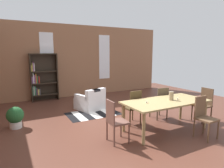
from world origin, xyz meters
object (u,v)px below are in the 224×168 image
at_px(dining_chair_far_right, 160,102).
at_px(bookshelf_tall, 42,78).
at_px(dining_table, 166,104).
at_px(dining_chair_head_left, 115,120).
at_px(armchair_white, 91,101).
at_px(dining_chair_near_right, 204,116).
at_px(dining_chair_head_right, 204,103).
at_px(vase_on_table, 171,96).
at_px(dining_chair_far_left, 133,106).
at_px(potted_plant_by_shelf, 15,117).

height_order(dining_chair_far_right, bookshelf_tall, bookshelf_tall).
xyz_separation_m(dining_table, dining_chair_head_left, (-1.46, 0.00, -0.18)).
bearing_deg(armchair_white, dining_chair_near_right, -66.34).
distance_m(dining_chair_far_right, dining_chair_head_right, 1.22).
bearing_deg(dining_table, dining_chair_near_right, -56.27).
bearing_deg(dining_chair_head_right, vase_on_table, 179.96).
bearing_deg(vase_on_table, dining_chair_head_left, 179.92).
distance_m(dining_chair_far_right, dining_chair_far_left, 0.97).
bearing_deg(dining_chair_near_right, dining_chair_far_left, 123.71).
bearing_deg(dining_chair_head_right, dining_table, 179.97).
distance_m(dining_table, dining_chair_head_right, 1.47).
height_order(dining_chair_near_right, bookshelf_tall, bookshelf_tall).
bearing_deg(dining_chair_far_right, vase_on_table, -113.34).
height_order(dining_chair_far_left, armchair_white, dining_chair_far_left).
xyz_separation_m(dining_chair_far_left, armchair_white, (-0.49, 1.88, -0.23)).
xyz_separation_m(dining_chair_head_right, bookshelf_tall, (-3.69, 4.78, 0.43)).
distance_m(vase_on_table, bookshelf_tall, 5.35).
xyz_separation_m(dining_chair_head_left, dining_chair_far_left, (0.98, 0.73, 0.00)).
height_order(vase_on_table, dining_chair_near_right, vase_on_table).
height_order(dining_chair_head_left, potted_plant_by_shelf, dining_chair_head_left).
xyz_separation_m(dining_chair_head_right, potted_plant_by_shelf, (-4.81, 1.95, -0.21)).
bearing_deg(vase_on_table, dining_chair_head_right, -0.04).
relative_size(dining_chair_head_left, potted_plant_by_shelf, 1.68).
relative_size(vase_on_table, dining_chair_far_left, 0.23).
relative_size(dining_chair_head_left, dining_chair_near_right, 1.00).
xyz_separation_m(vase_on_table, bookshelf_tall, (-2.40, 4.78, 0.07)).
bearing_deg(dining_chair_head_right, dining_chair_near_right, -143.27).
height_order(dining_chair_head_left, dining_chair_near_right, same).
bearing_deg(armchair_white, dining_chair_head_right, -46.96).
bearing_deg(dining_chair_far_left, dining_table, -56.31).
bearing_deg(dining_chair_head_left, bookshelf_tall, 99.11).
xyz_separation_m(dining_chair_far_right, armchair_white, (-1.46, 1.88, -0.23)).
relative_size(dining_chair_far_right, potted_plant_by_shelf, 1.68).
relative_size(dining_chair_head_right, potted_plant_by_shelf, 1.68).
bearing_deg(dining_chair_far_left, armchair_white, 104.62).
bearing_deg(dining_chair_near_right, dining_table, 123.73).
bearing_deg(bookshelf_tall, potted_plant_by_shelf, -111.63).
relative_size(vase_on_table, armchair_white, 0.21).
height_order(dining_chair_head_left, dining_chair_head_right, same).
bearing_deg(dining_chair_head_right, dining_chair_far_right, 143.25).
xyz_separation_m(vase_on_table, dining_chair_near_right, (0.32, -0.73, -0.36)).
xyz_separation_m(dining_chair_near_right, dining_chair_far_left, (-0.97, 1.46, 0.00)).
bearing_deg(vase_on_table, dining_chair_far_right, 66.66).
bearing_deg(bookshelf_tall, dining_chair_far_left, -66.72).
xyz_separation_m(dining_table, bookshelf_tall, (-2.23, 4.78, 0.25)).
bearing_deg(dining_chair_far_left, dining_chair_head_right, -20.53).
bearing_deg(potted_plant_by_shelf, dining_chair_far_right, -17.58).
bearing_deg(dining_chair_far_right, dining_chair_head_left, -159.53).
height_order(vase_on_table, dining_chair_far_right, vase_on_table).
bearing_deg(armchair_white, vase_on_table, -66.28).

